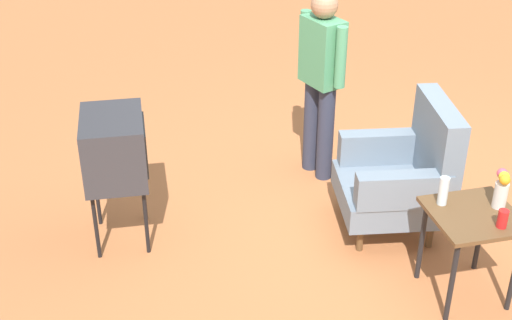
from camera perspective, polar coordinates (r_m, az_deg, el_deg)
ground_plane at (r=5.79m, az=10.04°, el=-4.70°), size 60.00×60.00×0.00m
armchair at (r=5.46m, az=11.87°, el=-1.02°), size 0.87×0.89×1.06m
side_table at (r=4.86m, az=17.03°, el=-5.11°), size 0.56×0.56×0.66m
tv_on_stand at (r=5.19m, az=-11.33°, el=0.93°), size 0.62×0.48×1.03m
person_standing at (r=5.94m, az=5.27°, el=6.88°), size 0.54×0.33×1.64m
soda_can_red at (r=4.70m, az=19.25°, el=-4.49°), size 0.07×0.07×0.12m
bottle_short_clear at (r=4.80m, az=14.86°, el=-2.42°), size 0.06×0.06×0.20m
flower_vase at (r=4.85m, az=19.18°, el=-2.11°), size 0.15×0.10×0.27m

